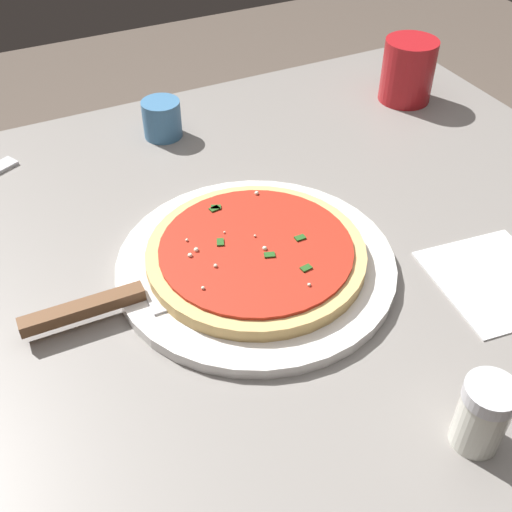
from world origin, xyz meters
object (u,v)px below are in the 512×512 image
(cup_small_sauce, at_px, (160,119))
(pizza_server, at_px, (121,298))
(pizza, at_px, (256,254))
(napkin_folded_right, at_px, (495,280))
(cup_tall_drink, at_px, (408,71))
(parmesan_shaker, at_px, (483,414))
(serving_plate, at_px, (256,264))

(cup_small_sauce, bearing_deg, pizza_server, 63.92)
(pizza_server, bearing_deg, cup_small_sauce, -116.08)
(pizza, distance_m, napkin_folded_right, 0.27)
(cup_tall_drink, xyz_separation_m, cup_small_sauce, (0.40, -0.06, -0.02))
(cup_tall_drink, bearing_deg, parmesan_shaker, 59.49)
(pizza, bearing_deg, pizza_server, -0.90)
(pizza, distance_m, pizza_server, 0.16)
(pizza_server, relative_size, cup_tall_drink, 2.23)
(cup_tall_drink, bearing_deg, napkin_folded_right, 67.57)
(pizza_server, distance_m, napkin_folded_right, 0.42)
(serving_plate, distance_m, pizza, 0.02)
(cup_tall_drink, distance_m, parmesan_shaker, 0.64)
(napkin_folded_right, bearing_deg, parmesan_shaker, 43.20)
(serving_plate, bearing_deg, cup_tall_drink, -146.35)
(parmesan_shaker, bearing_deg, pizza_server, -51.27)
(pizza, height_order, cup_small_sauce, cup_small_sauce)
(cup_small_sauce, bearing_deg, parmesan_shaker, 96.63)
(serving_plate, height_order, pizza, pizza)
(cup_tall_drink, xyz_separation_m, napkin_folded_right, (0.17, 0.40, -0.05))
(cup_tall_drink, xyz_separation_m, parmesan_shaker, (0.33, 0.55, -0.01))
(pizza, height_order, napkin_folded_right, pizza)
(napkin_folded_right, xyz_separation_m, parmesan_shaker, (0.16, 0.15, 0.04))
(pizza, height_order, pizza_server, pizza)
(pizza_server, bearing_deg, pizza, 179.10)
(serving_plate, height_order, cup_small_sauce, cup_small_sauce)
(napkin_folded_right, bearing_deg, cup_small_sauce, -63.68)
(pizza, relative_size, napkin_folded_right, 1.71)
(serving_plate, distance_m, parmesan_shaker, 0.30)
(pizza, bearing_deg, napkin_folded_right, 149.62)
(pizza_server, xyz_separation_m, cup_tall_drink, (-0.56, -0.26, 0.03))
(pizza, distance_m, cup_tall_drink, 0.48)
(pizza_server, distance_m, parmesan_shaker, 0.37)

